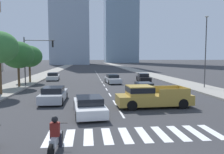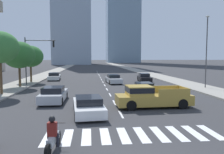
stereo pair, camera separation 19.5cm
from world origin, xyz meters
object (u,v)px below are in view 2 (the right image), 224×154
object	(u,v)px
sedan_silver_4	(54,95)
street_tree_second	(19,55)
motorcycle_trailing	(53,137)
street_tree_third	(30,56)
sedan_white_3	(54,77)
street_tree_nearest	(0,47)
street_lamp_east	(207,47)
sedan_white_2	(88,106)
traffic_signal_far	(36,53)
pickup_truck	(150,97)
sedan_silver_5	(114,79)
sedan_black_1	(144,78)
sedan_green_0	(144,90)

from	to	relation	value
sedan_silver_4	street_tree_second	distance (m)	12.07
motorcycle_trailing	street_tree_third	xyz separation A→B (m)	(-7.36, 25.96, 3.41)
sedan_silver_4	street_tree_third	xyz separation A→B (m)	(-5.77, 15.52, 3.37)
sedan_white_3	street_tree_third	world-z (taller)	street_tree_third
street_tree_nearest	street_lamp_east	bearing A→B (deg)	6.40
sedan_white_2	traffic_signal_far	distance (m)	17.81
pickup_truck	sedan_silver_5	size ratio (longest dim) A/B	1.23
sedan_black_1	pickup_truck	bearing A→B (deg)	-8.36
sedan_silver_5	motorcycle_trailing	bearing A→B (deg)	-16.89
sedan_green_0	sedan_white_3	world-z (taller)	sedan_green_0
sedan_white_3	street_lamp_east	size ratio (longest dim) A/B	0.55
sedan_silver_5	street_tree_third	xyz separation A→B (m)	(-12.41, 1.97, 3.40)
sedan_white_2	sedan_silver_5	size ratio (longest dim) A/B	1.04
pickup_truck	sedan_white_2	world-z (taller)	pickup_truck
sedan_black_1	sedan_white_3	world-z (taller)	sedan_black_1
street_lamp_east	street_tree_second	xyz separation A→B (m)	(-22.95, 3.52, -0.95)
street_tree_third	sedan_green_0	bearing A→B (deg)	-44.46
pickup_truck	sedan_silver_4	xyz separation A→B (m)	(-7.64, 2.90, -0.20)
sedan_white_3	sedan_black_1	bearing A→B (deg)	-109.38
street_lamp_east	street_tree_third	distance (m)	24.68
street_tree_second	pickup_truck	bearing A→B (deg)	-43.89
pickup_truck	street_tree_nearest	size ratio (longest dim) A/B	0.92
pickup_truck	sedan_white_3	bearing A→B (deg)	-66.76
motorcycle_trailing	sedan_silver_5	world-z (taller)	motorcycle_trailing
pickup_truck	sedan_green_0	distance (m)	4.62
sedan_green_0	street_tree_second	size ratio (longest dim) A/B	0.77
sedan_white_3	street_tree_third	size ratio (longest dim) A/B	0.87
sedan_silver_4	street_lamp_east	world-z (taller)	street_lamp_east
sedan_green_0	traffic_signal_far	size ratio (longest dim) A/B	0.69
sedan_white_2	street_lamp_east	distance (m)	18.52
sedan_silver_5	traffic_signal_far	bearing A→B (deg)	-83.75
sedan_green_0	sedan_white_3	xyz separation A→B (m)	(-11.27, 17.71, -0.04)
sedan_green_0	street_tree_nearest	xyz separation A→B (m)	(-14.12, 2.25, 4.18)
sedan_black_1	street_tree_second	xyz separation A→B (m)	(-17.56, -5.46, 3.53)
sedan_white_2	sedan_silver_4	world-z (taller)	sedan_silver_4
sedan_green_0	sedan_silver_4	distance (m)	8.51
sedan_green_0	traffic_signal_far	distance (m)	16.19
street_tree_nearest	sedan_silver_4	bearing A→B (deg)	-34.13
motorcycle_trailing	street_tree_third	distance (m)	27.20
pickup_truck	street_tree_third	xyz separation A→B (m)	(-13.42, 18.42, 3.18)
sedan_black_1	traffic_signal_far	size ratio (longest dim) A/B	0.75
sedan_silver_5	street_tree_third	world-z (taller)	street_tree_third
street_tree_second	street_tree_third	xyz separation A→B (m)	(0.00, 5.51, -0.14)
sedan_silver_4	street_tree_third	bearing A→B (deg)	21.57
sedan_white_2	traffic_signal_far	bearing A→B (deg)	18.42
motorcycle_trailing	sedan_black_1	bearing A→B (deg)	-15.60
sedan_white_3	street_tree_second	distance (m)	10.42
sedan_black_1	motorcycle_trailing	bearing A→B (deg)	-17.13
traffic_signal_far	motorcycle_trailing	bearing A→B (deg)	-75.71
sedan_black_1	street_tree_nearest	xyz separation A→B (m)	(-17.56, -11.55, 4.21)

